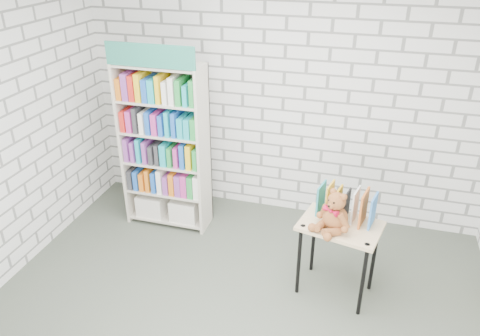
# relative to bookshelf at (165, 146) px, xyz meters

# --- Properties ---
(ground) EXTENTS (4.50, 4.50, 0.00)m
(ground) POSITION_rel_bookshelf_xyz_m (1.16, -1.36, -0.95)
(ground) COLOR #434B3F
(ground) RESTS_ON ground
(room_shell) EXTENTS (4.52, 4.02, 2.81)m
(room_shell) POSITION_rel_bookshelf_xyz_m (1.16, -1.36, 0.83)
(room_shell) COLOR silver
(room_shell) RESTS_ON ground
(bookshelf) EXTENTS (0.93, 0.36, 2.09)m
(bookshelf) POSITION_rel_bookshelf_xyz_m (0.00, 0.00, 0.00)
(bookshelf) COLOR beige
(bookshelf) RESTS_ON ground
(display_table) EXTENTS (0.78, 0.62, 0.75)m
(display_table) POSITION_rel_bookshelf_xyz_m (1.96, -0.69, -0.31)
(display_table) COLOR tan
(display_table) RESTS_ON ground
(table_books) EXTENTS (0.52, 0.31, 0.29)m
(table_books) POSITION_rel_bookshelf_xyz_m (1.99, -0.58, -0.06)
(table_books) COLOR teal
(table_books) RESTS_ON display_table
(teddy_bear) EXTENTS (0.36, 0.35, 0.37)m
(teddy_bear) POSITION_rel_bookshelf_xyz_m (1.90, -0.78, -0.06)
(teddy_bear) COLOR brown
(teddy_bear) RESTS_ON display_table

